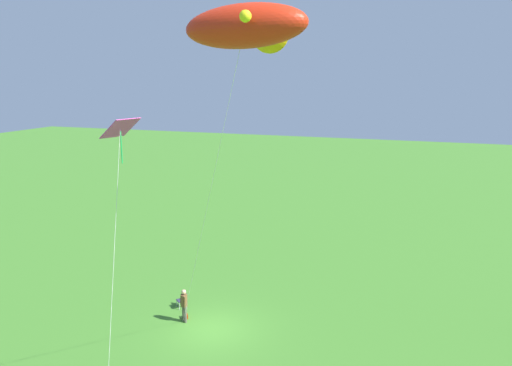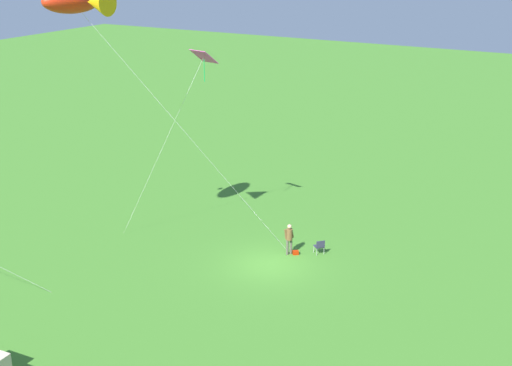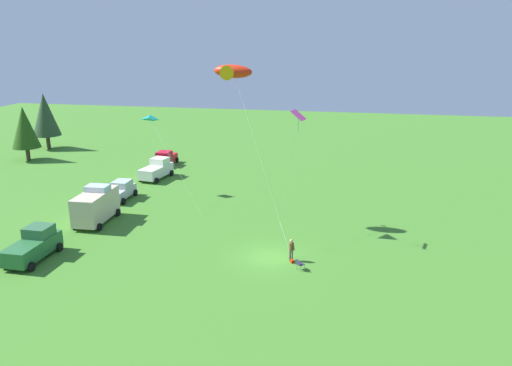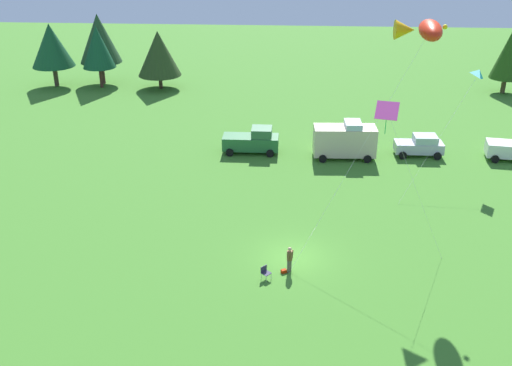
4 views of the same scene
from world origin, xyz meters
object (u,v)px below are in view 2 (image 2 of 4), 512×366
Objects in this scene: person_kite_flyer at (289,237)px; backpack_on_grass at (296,253)px; kite_large_fish at (78,1)px; kite_diamond_rainbow at (202,61)px; folding_chair at (320,246)px.

person_kite_flyer is 5.44× the size of backpack_on_grass.
kite_large_fish is (7.79, 6.42, 12.48)m from person_kite_flyer.
backpack_on_grass is 16.98m from kite_large_fish.
person_kite_flyer is at bearing -176.44° from kite_diamond_rainbow.
folding_chair is (-1.44, -0.81, -0.53)m from person_kite_flyer.
person_kite_flyer is at bearing -140.49° from kite_large_fish.
person_kite_flyer is 0.16× the size of kite_diamond_rainbow.
person_kite_flyer is 0.98m from backpack_on_grass.
kite_large_fish is at bearing 76.38° from person_kite_flyer.
kite_diamond_rainbow is (-2.68, -6.10, -3.36)m from kite_large_fish.
kite_diamond_rainbow reaches higher than person_kite_flyer.
person_kite_flyer is 10.46m from kite_diamond_rainbow.
kite_large_fish is 1.32× the size of kite_diamond_rainbow.
person_kite_flyer is at bearing 72.40° from folding_chair.
person_kite_flyer reaches higher than backpack_on_grass.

